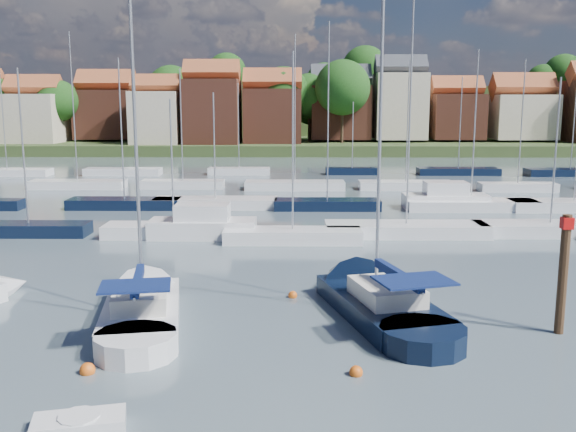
{
  "coord_description": "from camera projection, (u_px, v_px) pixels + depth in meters",
  "views": [
    {
      "loc": [
        0.72,
        -21.49,
        8.86
      ],
      "look_at": [
        0.38,
        14.0,
        2.52
      ],
      "focal_mm": 40.0,
      "sensor_mm": 36.0,
      "label": 1
    }
  ],
  "objects": [
    {
      "name": "ground",
      "position": [
        287.0,
        195.0,
        62.09
      ],
      "size": [
        260.0,
        260.0,
        0.0
      ],
      "primitive_type": "plane",
      "color": "#46565F",
      "rests_on": "ground"
    },
    {
      "name": "sailboat_centre",
      "position": [
        144.0,
        304.0,
        27.27
      ],
      "size": [
        4.8,
        11.49,
        15.17
      ],
      "rotation": [
        0.0,
        0.0,
        1.74
      ],
      "color": "white",
      "rests_on": "ground"
    },
    {
      "name": "sailboat_navy",
      "position": [
        367.0,
        297.0,
        28.35
      ],
      "size": [
        6.34,
        12.58,
        16.82
      ],
      "rotation": [
        0.0,
        0.0,
        1.84
      ],
      "color": "black",
      "rests_on": "ground"
    },
    {
      "name": "tender",
      "position": [
        79.0,
        424.0,
        17.46
      ],
      "size": [
        2.66,
        1.69,
        0.53
      ],
      "rotation": [
        0.0,
        0.0,
        0.24
      ],
      "color": "white",
      "rests_on": "ground"
    },
    {
      "name": "timber_piling",
      "position": [
        561.0,
        297.0,
        24.65
      ],
      "size": [
        0.4,
        0.4,
        6.93
      ],
      "color": "#4C331E",
      "rests_on": "ground"
    },
    {
      "name": "buoy_c",
      "position": [
        88.0,
        373.0,
        21.22
      ],
      "size": [
        0.52,
        0.52,
        0.52
      ],
      "primitive_type": "sphere",
      "color": "#D85914",
      "rests_on": "ground"
    },
    {
      "name": "buoy_d",
      "position": [
        356.0,
        375.0,
        21.07
      ],
      "size": [
        0.45,
        0.45,
        0.45
      ],
      "primitive_type": "sphere",
      "color": "#D85914",
      "rests_on": "ground"
    },
    {
      "name": "buoy_e",
      "position": [
        293.0,
        297.0,
        29.43
      ],
      "size": [
        0.41,
        0.41,
        0.41
      ],
      "primitive_type": "sphere",
      "color": "#D85914",
      "rests_on": "ground"
    },
    {
      "name": "marina_field",
      "position": [
        307.0,
        198.0,
        57.22
      ],
      "size": [
        79.62,
        41.41,
        15.93
      ],
      "color": "white",
      "rests_on": "ground"
    },
    {
      "name": "far_shore_town",
      "position": [
        301.0,
        120.0,
        152.48
      ],
      "size": [
        212.46,
        90.0,
        22.27
      ],
      "color": "#394924",
      "rests_on": "ground"
    }
  ]
}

